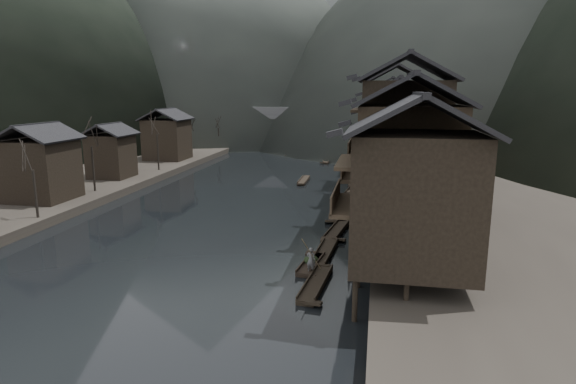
# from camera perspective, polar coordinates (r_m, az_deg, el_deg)

# --- Properties ---
(water) EXTENTS (300.00, 300.00, 0.00)m
(water) POSITION_cam_1_polar(r_m,az_deg,el_deg) (40.62, -11.93, -6.47)
(water) COLOR black
(water) RESTS_ON ground
(right_bank) EXTENTS (40.00, 200.00, 1.80)m
(right_bank) POSITION_cam_1_polar(r_m,az_deg,el_deg) (78.97, 25.03, 2.28)
(right_bank) COLOR #2D2823
(right_bank) RESTS_ON ground
(left_bank) EXTENTS (40.00, 200.00, 1.20)m
(left_bank) POSITION_cam_1_polar(r_m,az_deg,el_deg) (91.42, -22.84, 3.46)
(left_bank) COLOR #2D2823
(left_bank) RESTS_ON ground
(stilt_houses) EXTENTS (9.00, 67.60, 16.14)m
(stilt_houses) POSITION_cam_1_polar(r_m,az_deg,el_deg) (55.31, 12.91, 7.82)
(stilt_houses) COLOR black
(stilt_houses) RESTS_ON ground
(left_houses) EXTENTS (8.10, 53.20, 8.73)m
(left_houses) POSITION_cam_1_polar(r_m,az_deg,el_deg) (66.41, -22.03, 5.05)
(left_houses) COLOR black
(left_houses) RESTS_ON left_bank
(bare_trees) EXTENTS (3.82, 73.86, 7.64)m
(bare_trees) POSITION_cam_1_polar(r_m,az_deg,el_deg) (66.73, -18.36, 5.96)
(bare_trees) COLOR black
(bare_trees) RESTS_ON left_bank
(moored_sampans) EXTENTS (3.35, 71.92, 0.47)m
(moored_sampans) POSITION_cam_1_polar(r_m,az_deg,el_deg) (63.79, 7.57, 0.61)
(moored_sampans) COLOR black
(moored_sampans) RESTS_ON water
(midriver_boats) EXTENTS (9.65, 44.49, 0.45)m
(midriver_boats) POSITION_cam_1_polar(r_m,az_deg,el_deg) (87.57, 3.30, 3.78)
(midriver_boats) COLOR black
(midriver_boats) RESTS_ON water
(stone_bridge) EXTENTS (40.00, 6.00, 9.00)m
(stone_bridge) POSITION_cam_1_polar(r_m,az_deg,el_deg) (108.83, 2.57, 8.00)
(stone_bridge) COLOR #4C4C4F
(stone_bridge) RESTS_ON ground
(hero_sampan) EXTENTS (1.61, 5.06, 0.44)m
(hero_sampan) POSITION_cam_1_polar(r_m,az_deg,el_deg) (35.67, 2.74, -8.50)
(hero_sampan) COLOR black
(hero_sampan) RESTS_ON water
(cargo_heap) EXTENTS (1.10, 1.44, 0.66)m
(cargo_heap) POSITION_cam_1_polar(r_m,az_deg,el_deg) (35.69, 2.75, -7.53)
(cargo_heap) COLOR black
(cargo_heap) RESTS_ON hero_sampan
(boatman) EXTENTS (0.77, 0.61, 1.84)m
(boatman) POSITION_cam_1_polar(r_m,az_deg,el_deg) (33.63, 2.73, -7.70)
(boatman) COLOR #5D5D5F
(boatman) RESTS_ON hero_sampan
(bamboo_pole) EXTENTS (1.47, 2.05, 3.32)m
(bamboo_pole) POSITION_cam_1_polar(r_m,az_deg,el_deg) (32.83, 3.12, -3.47)
(bamboo_pole) COLOR #8C7A51
(bamboo_pole) RESTS_ON boatman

